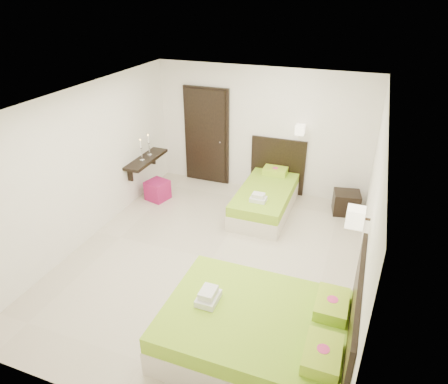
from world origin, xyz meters
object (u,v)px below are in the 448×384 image
(bed_single, at_px, (266,197))
(ottoman, at_px, (158,190))
(bed_double, at_px, (262,331))
(nightstand, at_px, (346,203))

(bed_single, xyz_separation_m, ottoman, (-2.22, -0.36, -0.09))
(bed_double, height_order, ottoman, bed_double)
(bed_single, bearing_deg, ottoman, -170.84)
(bed_double, xyz_separation_m, nightstand, (0.64, 3.79, -0.10))
(bed_double, bearing_deg, bed_single, 104.14)
(bed_single, height_order, bed_double, bed_double)
(bed_single, bearing_deg, bed_double, -75.86)
(bed_double, relative_size, ottoman, 5.40)
(nightstand, bearing_deg, ottoman, -178.64)
(ottoman, bearing_deg, bed_single, 9.16)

